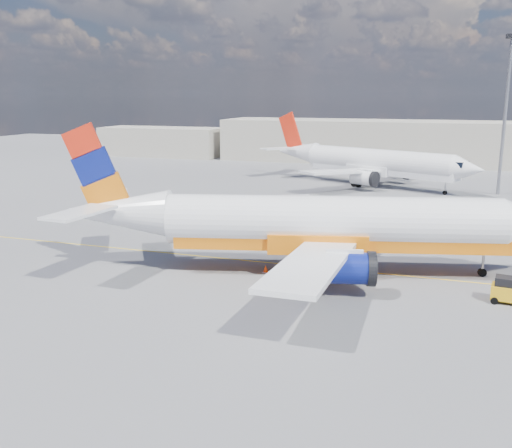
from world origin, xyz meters
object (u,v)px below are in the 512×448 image
(second_jet, at_px, (372,162))
(traffic_cone, at_px, (266,269))
(main_jet, at_px, (317,224))
(gse_tug, at_px, (510,291))

(second_jet, relative_size, traffic_cone, 55.83)
(main_jet, bearing_deg, traffic_cone, -175.51)
(gse_tug, bearing_deg, second_jet, 115.78)
(main_jet, xyz_separation_m, traffic_cone, (-3.53, -1.19, -3.41))
(second_jet, relative_size, gse_tug, 13.14)
(main_jet, xyz_separation_m, gse_tug, (13.13, -2.31, -2.90))
(second_jet, xyz_separation_m, gse_tug, (14.60, -45.22, -2.62))
(gse_tug, bearing_deg, main_jet, 177.90)
(second_jet, bearing_deg, main_jet, -64.17)
(second_jet, xyz_separation_m, traffic_cone, (-2.06, -44.09, -3.13))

